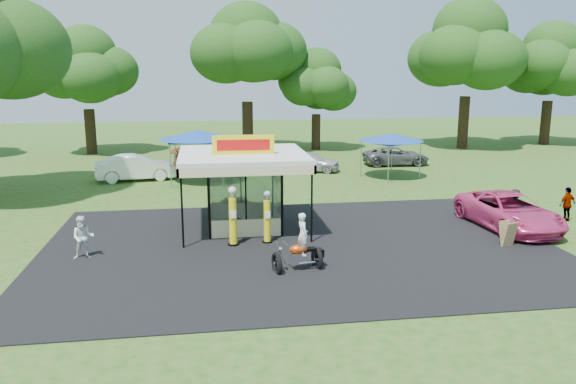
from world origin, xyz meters
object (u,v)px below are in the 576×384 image
motorcycle (301,247)px  spectator_west (83,238)px  tent_west (197,135)px  gas_pump_left (233,218)px  bg_car_b (214,160)px  spectator_east_b (567,204)px  bg_car_c (309,161)px  a_frame_sign (508,234)px  spectator_east_a (514,206)px  gas_pump_right (267,218)px  tent_east (391,138)px  bg_car_a (136,168)px  bg_car_d (396,156)px  gas_station_kiosk (243,189)px  pink_sedan (509,211)px  kiosk_car (240,206)px

motorcycle → spectator_west: 8.09m
spectator_west → tent_west: (4.12, 14.07, 2.13)m
gas_pump_left → bg_car_b: gas_pump_left is taller
spectator_east_b → bg_car_c: 17.40m
motorcycle → a_frame_sign: bearing=-2.5°
spectator_east_a → tent_west: tent_west is taller
gas_pump_left → spectator_east_a: bearing=6.8°
gas_pump_right → bg_car_c: 16.65m
gas_pump_left → tent_east: (10.89, 13.10, 1.45)m
a_frame_sign → bg_car_a: bearing=117.2°
gas_pump_left → gas_pump_right: size_ratio=1.09×
bg_car_d → tent_east: 5.46m
motorcycle → spectator_west: (-7.72, 2.41, -0.02)m
gas_station_kiosk → pink_sedan: (11.52, -1.79, -1.00)m
gas_station_kiosk → spectator_east_b: gas_station_kiosk is taller
motorcycle → bg_car_c: 19.65m
gas_station_kiosk → tent_east: size_ratio=1.31×
gas_pump_right → a_frame_sign: (9.34, -1.87, -0.55)m
pink_sedan → spectator_east_a: 1.12m
bg_car_d → tent_west: size_ratio=1.03×
a_frame_sign → bg_car_b: bearing=103.3°
pink_sedan → tent_east: bearing=91.9°
a_frame_sign → spectator_east_b: spectator_east_b is taller
gas_pump_right → spectator_east_b: size_ratio=1.37×
motorcycle → bg_car_d: motorcycle is taller
spectator_west → tent_east: bearing=34.3°
tent_west → a_frame_sign: bearing=-51.1°
gas_pump_right → bg_car_d: bearing=56.7°
tent_west → tent_east: size_ratio=1.13×
spectator_west → spectator_east_a: 18.54m
spectator_east_a → bg_car_a: 22.37m
tent_west → spectator_west: bearing=-106.3°
spectator_east_b → tent_east: 12.67m
spectator_east_b → gas_pump_left: bearing=-9.8°
pink_sedan → tent_west: size_ratio=1.21×
spectator_east_b → gas_pump_right: bearing=-9.9°
kiosk_car → bg_car_a: bg_car_a is taller
spectator_east_a → spectator_east_b: 2.55m
kiosk_car → bg_car_d: bg_car_d is taller
bg_car_d → tent_east: bearing=158.2°
spectator_east_b → tent_west: bearing=-50.4°
gas_station_kiosk → kiosk_car: 2.56m
tent_west → pink_sedan: bearing=-43.0°
tent_west → bg_car_a: bearing=162.3°
motorcycle → kiosk_car: bearing=89.4°
gas_pump_right → a_frame_sign: size_ratio=2.18×
pink_sedan → bg_car_a: bearing=137.7°
kiosk_car → tent_west: size_ratio=0.60×
motorcycle → spectator_east_b: size_ratio=1.32×
kiosk_car → bg_car_c: 12.68m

